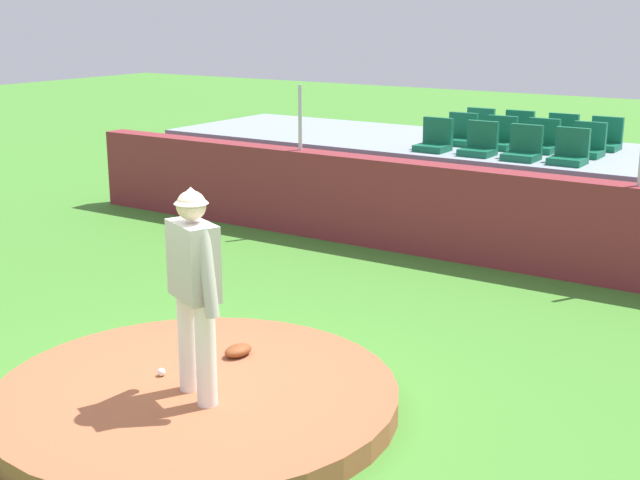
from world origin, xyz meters
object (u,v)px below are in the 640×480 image
(stadium_chair_1, at_px, (480,145))
(stadium_chair_3, at_px, (570,153))
(stadium_chair_0, at_px, (435,141))
(stadium_chair_2, at_px, (523,149))
(stadium_chair_5, at_px, (499,138))
(fielding_glove, at_px, (238,350))
(stadium_chair_11, at_px, (605,139))
(pitcher, at_px, (194,278))
(stadium_chair_7, at_px, (587,146))
(stadium_chair_10, at_px, (561,136))
(stadium_chair_6, at_px, (541,142))
(baseball, at_px, (161,372))
(stadium_chair_8, at_px, (478,129))
(stadium_chair_9, at_px, (517,132))
(stadium_chair_4, at_px, (460,135))

(stadium_chair_1, relative_size, stadium_chair_3, 1.00)
(stadium_chair_3, bearing_deg, stadium_chair_0, -0.20)
(stadium_chair_2, bearing_deg, stadium_chair_5, -49.01)
(fielding_glove, distance_m, stadium_chair_11, 7.81)
(pitcher, relative_size, stadium_chair_7, 3.67)
(fielding_glove, distance_m, stadium_chair_3, 6.28)
(fielding_glove, bearing_deg, stadium_chair_10, 4.21)
(stadium_chair_7, height_order, stadium_chair_10, same)
(stadium_chair_1, distance_m, stadium_chair_6, 1.05)
(stadium_chair_0, distance_m, stadium_chair_11, 2.66)
(baseball, height_order, stadium_chair_7, stadium_chair_7)
(stadium_chair_0, bearing_deg, stadium_chair_6, -150.26)
(fielding_glove, relative_size, stadium_chair_0, 0.60)
(stadium_chair_0, bearing_deg, stadium_chair_7, -159.84)
(baseball, height_order, stadium_chair_10, stadium_chair_10)
(stadium_chair_5, bearing_deg, stadium_chair_6, -176.22)
(fielding_glove, height_order, stadium_chair_1, stadium_chair_1)
(stadium_chair_10, bearing_deg, baseball, 84.63)
(stadium_chair_2, bearing_deg, stadium_chair_1, -2.85)
(baseball, distance_m, stadium_chair_8, 8.52)
(stadium_chair_2, distance_m, stadium_chair_6, 0.85)
(stadium_chair_3, xyz_separation_m, stadium_chair_11, (0.04, 1.57, 0.00))
(fielding_glove, bearing_deg, stadium_chair_11, -1.03)
(pitcher, bearing_deg, stadium_chair_2, 112.05)
(pitcher, bearing_deg, stadium_chair_9, 117.30)
(fielding_glove, bearing_deg, stadium_chair_6, 4.10)
(stadium_chair_1, bearing_deg, baseball, 89.29)
(stadium_chair_6, bearing_deg, stadium_chair_8, -29.62)
(fielding_glove, xyz_separation_m, stadium_chair_10, (0.50, 7.65, 1.20))
(fielding_glove, xyz_separation_m, stadium_chair_1, (-0.20, 6.05, 1.20))
(stadium_chair_2, relative_size, stadium_chair_7, 1.00)
(stadium_chair_9, bearing_deg, stadium_chair_4, 50.98)
(stadium_chair_11, bearing_deg, stadium_chair_3, 88.47)
(stadium_chair_1, xyz_separation_m, stadium_chair_7, (1.37, 0.78, 0.00))
(stadium_chair_6, distance_m, stadium_chair_10, 0.78)
(pitcher, xyz_separation_m, stadium_chair_11, (0.92, 8.52, 0.19))
(stadium_chair_11, bearing_deg, stadium_chair_1, 47.99)
(stadium_chair_1, distance_m, stadium_chair_11, 2.10)
(stadium_chair_3, distance_m, stadium_chair_11, 1.57)
(stadium_chair_2, bearing_deg, fielding_glove, 85.29)
(stadium_chair_9, xyz_separation_m, stadium_chair_10, (0.74, -0.03, 0.00))
(stadium_chair_6, bearing_deg, stadium_chair_0, 29.74)
(fielding_glove, distance_m, stadium_chair_1, 6.18)
(stadium_chair_4, xyz_separation_m, stadium_chair_9, (0.65, 0.80, 0.00))
(pitcher, height_order, stadium_chair_6, pitcher)
(stadium_chair_6, xyz_separation_m, stadium_chair_9, (-0.70, 0.81, 0.00))
(stadium_chair_6, bearing_deg, stadium_chair_3, 130.78)
(fielding_glove, relative_size, stadium_chair_3, 0.60)
(stadium_chair_11, bearing_deg, stadium_chair_6, 45.42)
(stadium_chair_0, height_order, stadium_chair_9, same)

